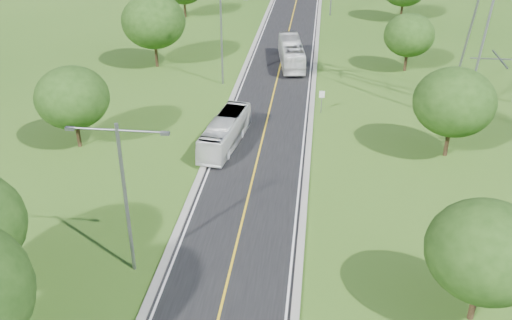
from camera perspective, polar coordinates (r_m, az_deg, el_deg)
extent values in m
plane|color=#2C5016|center=(78.75, 2.93, 11.25)|extent=(260.00, 260.00, 0.00)
cube|color=black|center=(84.49, 3.23, 12.44)|extent=(8.00, 150.00, 0.06)
cube|color=gray|center=(84.82, 0.29, 12.61)|extent=(0.50, 150.00, 0.22)
cube|color=gray|center=(84.33, 6.18, 12.35)|extent=(0.50, 150.00, 0.22)
cylinder|color=slate|center=(57.44, 6.57, 5.81)|extent=(0.08, 0.08, 2.40)
cube|color=white|center=(57.12, 6.61, 6.54)|extent=(0.55, 0.04, 0.70)
cylinder|color=slate|center=(34.32, -12.88, -4.03)|extent=(0.22, 0.22, 10.00)
cylinder|color=slate|center=(32.66, -16.05, 3.01)|extent=(2.80, 0.12, 0.12)
cylinder|color=slate|center=(31.71, -11.36, 2.82)|extent=(2.80, 0.12, 0.12)
cube|color=slate|center=(33.19, -18.12, 3.01)|extent=(0.50, 0.25, 0.18)
cube|color=slate|center=(31.37, -9.08, 2.64)|extent=(0.50, 0.25, 0.18)
cylinder|color=slate|center=(63.73, -3.47, 11.83)|extent=(0.22, 0.22, 10.00)
cylinder|color=black|center=(52.59, -17.38, 2.64)|extent=(0.36, 0.36, 2.70)
ellipsoid|color=#1D3D10|center=(51.32, -17.90, 5.97)|extent=(6.30, 6.30, 5.36)
cylinder|color=black|center=(71.39, -9.94, 10.43)|extent=(0.36, 0.36, 3.24)
ellipsoid|color=#1D3D10|center=(70.32, -10.21, 13.50)|extent=(7.56, 7.56, 6.43)
cylinder|color=black|center=(94.30, -7.12, 14.83)|extent=(0.36, 0.36, 2.88)
cylinder|color=black|center=(34.37, 20.99, -12.90)|extent=(0.36, 0.36, 2.70)
ellipsoid|color=#1D3D10|center=(32.41, 21.98, -8.46)|extent=(6.30, 6.30, 5.36)
cylinder|color=black|center=(51.24, 18.59, 1.88)|extent=(0.36, 0.36, 2.88)
ellipsoid|color=#1D3D10|center=(49.87, 19.20, 5.50)|extent=(6.72, 6.72, 5.71)
cylinder|color=black|center=(71.31, 14.75, 9.60)|extent=(0.36, 0.36, 2.52)
ellipsoid|color=#1D3D10|center=(70.43, 15.06, 11.97)|extent=(5.88, 5.88, 5.00)
cylinder|color=black|center=(94.44, 14.36, 14.27)|extent=(0.36, 0.36, 3.06)
imported|color=white|center=(71.00, 3.55, 10.64)|extent=(4.01, 10.96, 2.98)
imported|color=white|center=(50.32, -3.10, 2.83)|extent=(3.50, 9.69, 2.64)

